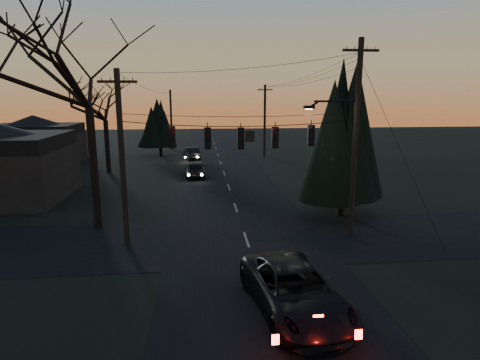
{
  "coord_description": "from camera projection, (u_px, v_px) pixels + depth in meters",
  "views": [
    {
      "loc": [
        -2.33,
        -9.39,
        7.3
      ],
      "look_at": [
        -0.31,
        10.2,
        3.12
      ],
      "focal_mm": 30.0,
      "sensor_mm": 36.0,
      "label": 1
    }
  ],
  "objects": [
    {
      "name": "bare_tree_left",
      "position": [
        85.0,
        54.0,
        20.53
      ],
      "size": [
        9.77,
        9.77,
        13.35
      ],
      "color": "black",
      "rests_on": "ground"
    },
    {
      "name": "evergreen_dist",
      "position": [
        160.0,
        126.0,
        48.2
      ],
      "size": [
        4.03,
        4.03,
        6.2
      ],
      "color": "black",
      "rests_on": "ground"
    },
    {
      "name": "sedan_oncoming_a",
      "position": [
        195.0,
        169.0,
        36.39
      ],
      "size": [
        1.83,
        4.26,
        1.43
      ],
      "primitive_type": "imported",
      "rotation": [
        0.0,
        0.0,
        3.18
      ],
      "color": "black",
      "rests_on": "ground"
    },
    {
      "name": "bare_tree_dist",
      "position": [
        104.0,
        99.0,
        37.14
      ],
      "size": [
        6.42,
        6.42,
        9.96
      ],
      "color": "black",
      "rests_on": "ground"
    },
    {
      "name": "utility_pole_right",
      "position": [
        350.0,
        236.0,
        21.16
      ],
      "size": [
        5.0,
        0.3,
        10.0
      ],
      "primitive_type": null,
      "color": "black",
      "rests_on": "ground"
    },
    {
      "name": "main_road",
      "position": [
        231.0,
        193.0,
        30.34
      ],
      "size": [
        8.0,
        120.0,
        0.02
      ],
      "primitive_type": "cube",
      "color": "black",
      "rests_on": "ground"
    },
    {
      "name": "utility_pole_far_l",
      "position": [
        172.0,
        149.0,
        55.04
      ],
      "size": [
        0.3,
        0.3,
        8.0
      ],
      "primitive_type": null,
      "color": "black",
      "rests_on": "ground"
    },
    {
      "name": "cross_road",
      "position": [
        246.0,
        240.0,
        20.61
      ],
      "size": [
        60.0,
        7.0,
        0.02
      ],
      "primitive_type": "cube",
      "color": "black",
      "rests_on": "ground"
    },
    {
      "name": "utility_pole_far_r",
      "position": [
        264.0,
        157.0,
        48.41
      ],
      "size": [
        1.8,
        0.3,
        8.5
      ],
      "primitive_type": null,
      "color": "black",
      "rests_on": "ground"
    },
    {
      "name": "house_left_far",
      "position": [
        35.0,
        139.0,
        43.37
      ],
      "size": [
        9.0,
        7.0,
        5.2
      ],
      "color": "black",
      "rests_on": "ground"
    },
    {
      "name": "span_signal_assembly",
      "position": [
        242.0,
        137.0,
        19.49
      ],
      "size": [
        11.5,
        0.44,
        1.53
      ],
      "color": "black",
      "rests_on": "ground"
    },
    {
      "name": "suv_near",
      "position": [
        294.0,
        290.0,
        13.63
      ],
      "size": [
        3.42,
        6.03,
        1.59
      ],
      "primitive_type": "imported",
      "rotation": [
        0.0,
        0.0,
        0.14
      ],
      "color": "black",
      "rests_on": "ground"
    },
    {
      "name": "sedan_oncoming_b",
      "position": [
        192.0,
        153.0,
        46.56
      ],
      "size": [
        2.18,
        4.32,
        1.36
      ],
      "primitive_type": "imported",
      "rotation": [
        0.0,
        0.0,
        3.33
      ],
      "color": "black",
      "rests_on": "ground"
    },
    {
      "name": "evergreen_right",
      "position": [
        345.0,
        139.0,
        23.96
      ],
      "size": [
        4.14,
        4.14,
        8.29
      ],
      "color": "black",
      "rests_on": "ground"
    },
    {
      "name": "utility_pole_left",
      "position": [
        127.0,
        244.0,
        20.01
      ],
      "size": [
        1.8,
        0.3,
        8.5
      ],
      "primitive_type": null,
      "color": "black",
      "rests_on": "ground"
    }
  ]
}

